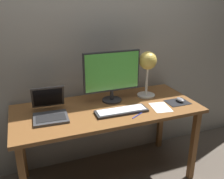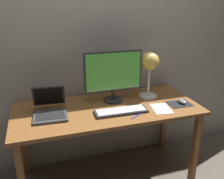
# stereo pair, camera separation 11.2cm
# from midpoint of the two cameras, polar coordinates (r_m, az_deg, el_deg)

# --- Properties ---
(ground_plane) EXTENTS (4.80, 4.80, 0.00)m
(ground_plane) POSITION_cam_midpoint_polar(r_m,az_deg,el_deg) (2.55, 0.35, -19.41)
(ground_plane) COLOR brown
(ground_plane) RESTS_ON ground
(back_wall) EXTENTS (4.80, 0.06, 2.60)m
(back_wall) POSITION_cam_midpoint_polar(r_m,az_deg,el_deg) (2.36, -2.61, 12.33)
(back_wall) COLOR #9E998E
(back_wall) RESTS_ON ground
(desk) EXTENTS (1.60, 0.70, 0.74)m
(desk) POSITION_cam_midpoint_polar(r_m,az_deg,el_deg) (2.18, 0.39, -6.03)
(desk) COLOR brown
(desk) RESTS_ON ground
(monitor) EXTENTS (0.52, 0.18, 0.46)m
(monitor) POSITION_cam_midpoint_polar(r_m,az_deg,el_deg) (2.19, 1.72, 3.67)
(monitor) COLOR #28282B
(monitor) RESTS_ON desk
(keyboard_main) EXTENTS (0.44, 0.15, 0.03)m
(keyboard_main) POSITION_cam_midpoint_polar(r_m,az_deg,el_deg) (2.05, 3.67, -5.05)
(keyboard_main) COLOR #28282B
(keyboard_main) RESTS_ON desk
(laptop) EXTENTS (0.28, 0.36, 0.23)m
(laptop) POSITION_cam_midpoint_polar(r_m,az_deg,el_deg) (2.07, -12.70, -3.81)
(laptop) COLOR #38383A
(laptop) RESTS_ON desk
(desk_lamp) EXTENTS (0.17, 0.17, 0.43)m
(desk_lamp) POSITION_cam_midpoint_polar(r_m,az_deg,el_deg) (2.31, 10.09, 5.63)
(desk_lamp) COLOR beige
(desk_lamp) RESTS_ON desk
(mousepad) EXTENTS (0.20, 0.16, 0.00)m
(mousepad) POSITION_cam_midpoint_polar(r_m,az_deg,el_deg) (2.31, 16.62, -3.19)
(mousepad) COLOR black
(mousepad) RESTS_ON desk
(mouse) EXTENTS (0.06, 0.10, 0.03)m
(mouse) POSITION_cam_midpoint_polar(r_m,az_deg,el_deg) (2.32, 17.22, -2.65)
(mouse) COLOR slate
(mouse) RESTS_ON mousepad
(paper_sheet_near_mouse) EXTENTS (0.18, 0.23, 0.00)m
(paper_sheet_near_mouse) POSITION_cam_midpoint_polar(r_m,az_deg,el_deg) (2.18, 12.77, -4.31)
(paper_sheet_near_mouse) COLOR white
(paper_sheet_near_mouse) RESTS_ON desk
(pen) EXTENTS (0.13, 0.08, 0.01)m
(pen) POSITION_cam_midpoint_polar(r_m,az_deg,el_deg) (2.01, 7.33, -6.09)
(pen) COLOR #2633A5
(pen) RESTS_ON desk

